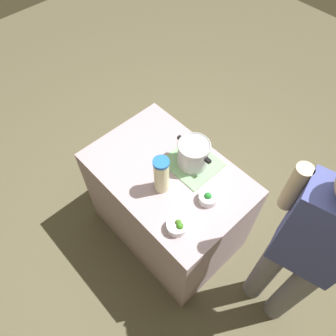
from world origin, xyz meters
TOP-DOWN VIEW (x-y plane):
  - ground_plane at (0.00, 0.00)m, footprint 8.00×8.00m
  - counter_slab at (0.00, 0.00)m, footprint 1.09×0.73m
  - dish_cloth at (0.06, 0.17)m, footprint 0.33×0.31m
  - cooking_pot at (0.06, 0.17)m, footprint 0.28×0.21m
  - lemonade_pitcher at (0.06, -0.11)m, footprint 0.10×0.10m
  - broccoli_bowl_front at (0.33, -0.23)m, footprint 0.12×0.12m
  - broccoli_bowl_center at (0.32, 0.04)m, footprint 0.12×0.12m
  - person_cook at (0.92, 0.12)m, footprint 0.50×0.28m

SIDE VIEW (x-z plane):
  - ground_plane at x=0.00m, z-range 0.00..0.00m
  - counter_slab at x=0.00m, z-range 0.00..0.85m
  - dish_cloth at x=0.06m, z-range 0.85..0.86m
  - broccoli_bowl_front at x=0.33m, z-range 0.85..0.92m
  - broccoli_bowl_center at x=0.32m, z-range 0.85..0.93m
  - person_cook at x=0.92m, z-range 0.09..1.81m
  - cooking_pot at x=0.06m, z-range 0.87..1.05m
  - lemonade_pitcher at x=0.06m, z-range 0.86..1.13m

